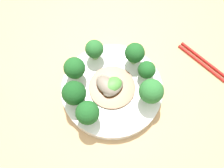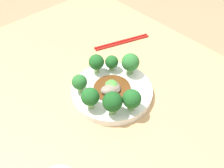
% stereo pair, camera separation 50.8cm
% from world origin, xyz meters
% --- Properties ---
extents(ground_plane, '(8.00, 8.00, 0.00)m').
position_xyz_m(ground_plane, '(0.00, 0.00, 0.00)').
color(ground_plane, '#9E8460').
extents(table, '(1.10, 0.85, 0.72)m').
position_xyz_m(table, '(0.00, 0.00, 0.36)').
color(table, tan).
rests_on(table, ground_plane).
extents(plate, '(0.24, 0.24, 0.02)m').
position_xyz_m(plate, '(0.02, 0.01, 0.73)').
color(plate, white).
rests_on(plate, table).
extents(broccoli_northwest, '(0.04, 0.04, 0.05)m').
position_xyz_m(broccoli_northwest, '(-0.04, 0.07, 0.77)').
color(broccoli_northwest, '#89B76B').
rests_on(broccoli_northwest, plate).
extents(broccoli_southeast, '(0.05, 0.05, 0.07)m').
position_xyz_m(broccoli_southeast, '(0.09, -0.05, 0.78)').
color(broccoli_southeast, '#70A356').
rests_on(broccoli_southeast, plate).
extents(broccoli_north, '(0.06, 0.06, 0.07)m').
position_xyz_m(broccoli_north, '(0.01, 0.10, 0.78)').
color(broccoli_north, '#70A356').
rests_on(broccoli_north, plate).
extents(broccoli_southwest, '(0.04, 0.04, 0.06)m').
position_xyz_m(broccoli_southwest, '(-0.04, -0.06, 0.78)').
color(broccoli_southwest, '#7AAD5B').
rests_on(broccoli_southwest, plate).
extents(broccoli_east, '(0.05, 0.05, 0.07)m').
position_xyz_m(broccoli_east, '(0.11, -0.00, 0.78)').
color(broccoli_east, '#70A356').
rests_on(broccoli_east, plate).
extents(broccoli_west, '(0.05, 0.05, 0.06)m').
position_xyz_m(broccoli_west, '(-0.07, 0.03, 0.78)').
color(broccoli_west, '#89B76B').
rests_on(broccoli_west, plate).
extents(broccoli_south, '(0.05, 0.05, 0.07)m').
position_xyz_m(broccoli_south, '(0.03, -0.08, 0.78)').
color(broccoli_south, '#89B76B').
rests_on(broccoli_south, plate).
extents(stirfry_center, '(0.11, 0.11, 0.02)m').
position_xyz_m(stirfry_center, '(0.02, 0.01, 0.75)').
color(stirfry_center, '#5B3314').
rests_on(stirfry_center, plate).
extents(chopsticks, '(0.09, 0.21, 0.01)m').
position_xyz_m(chopsticks, '(-0.15, 0.22, 0.72)').
color(chopsticks, red).
rests_on(chopsticks, table).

